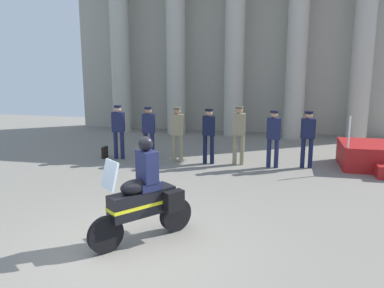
# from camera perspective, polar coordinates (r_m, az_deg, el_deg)

# --- Properties ---
(ground_plane) EXTENTS (28.00, 28.00, 0.00)m
(ground_plane) POSITION_cam_1_polar(r_m,az_deg,el_deg) (7.47, -8.39, -13.96)
(ground_plane) COLOR gray
(colonnade_backdrop) EXTENTS (13.90, 1.63, 7.80)m
(colonnade_backdrop) POSITION_cam_1_polar(r_m,az_deg,el_deg) (17.49, 6.09, 14.89)
(colonnade_backdrop) COLOR #A49F91
(colonnade_backdrop) RESTS_ON ground_plane
(officer_in_row_0) EXTENTS (0.41, 0.27, 1.71)m
(officer_in_row_0) POSITION_cam_1_polar(r_m,az_deg,el_deg) (13.30, -10.05, 2.23)
(officer_in_row_0) COLOR #191E42
(officer_in_row_0) RESTS_ON ground_plane
(officer_in_row_1) EXTENTS (0.41, 0.27, 1.69)m
(officer_in_row_1) POSITION_cam_1_polar(r_m,az_deg,el_deg) (12.95, -5.95, 2.03)
(officer_in_row_1) COLOR #191E42
(officer_in_row_1) RESTS_ON ground_plane
(officer_in_row_2) EXTENTS (0.41, 0.27, 1.70)m
(officer_in_row_2) POSITION_cam_1_polar(r_m,az_deg,el_deg) (12.74, -2.02, 1.94)
(officer_in_row_2) COLOR #847A5B
(officer_in_row_2) RESTS_ON ground_plane
(officer_in_row_3) EXTENTS (0.41, 0.27, 1.68)m
(officer_in_row_3) POSITION_cam_1_polar(r_m,az_deg,el_deg) (12.52, 2.31, 1.71)
(officer_in_row_3) COLOR black
(officer_in_row_3) RESTS_ON ground_plane
(officer_in_row_4) EXTENTS (0.41, 0.27, 1.77)m
(officer_in_row_4) POSITION_cam_1_polar(r_m,az_deg,el_deg) (12.48, 6.44, 1.85)
(officer_in_row_4) COLOR #847A5B
(officer_in_row_4) RESTS_ON ground_plane
(officer_in_row_5) EXTENTS (0.41, 0.27, 1.69)m
(officer_in_row_5) POSITION_cam_1_polar(r_m,az_deg,el_deg) (12.30, 11.09, 1.31)
(officer_in_row_5) COLOR #191E42
(officer_in_row_5) RESTS_ON ground_plane
(officer_in_row_6) EXTENTS (0.41, 0.27, 1.67)m
(officer_in_row_6) POSITION_cam_1_polar(r_m,az_deg,el_deg) (12.50, 15.57, 1.23)
(officer_in_row_6) COLOR #141938
(officer_in_row_6) RESTS_ON ground_plane
(motorcycle_with_rider) EXTENTS (1.44, 1.67, 1.90)m
(motorcycle_with_rider) POSITION_cam_1_polar(r_m,az_deg,el_deg) (7.45, -6.39, -7.34)
(motorcycle_with_rider) COLOR black
(motorcycle_with_rider) RESTS_ON ground_plane
(briefcase_on_ground) EXTENTS (0.10, 0.32, 0.36)m
(briefcase_on_ground) POSITION_cam_1_polar(r_m,az_deg,el_deg) (13.70, -11.85, -1.11)
(briefcase_on_ground) COLOR black
(briefcase_on_ground) RESTS_ON ground_plane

